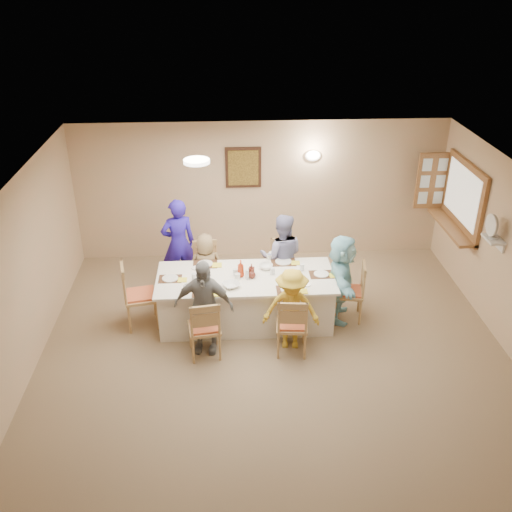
{
  "coord_description": "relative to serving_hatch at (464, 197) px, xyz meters",
  "views": [
    {
      "loc": [
        -0.63,
        -5.95,
        4.9
      ],
      "look_at": [
        -0.2,
        1.4,
        1.05
      ],
      "focal_mm": 40.0,
      "sensor_mm": 36.0,
      "label": 1
    }
  ],
  "objects": [
    {
      "name": "ground",
      "position": [
        -3.21,
        -2.4,
        -1.5
      ],
      "size": [
        7.0,
        7.0,
        0.0
      ],
      "primitive_type": "plane",
      "color": "brown"
    },
    {
      "name": "chair_front_left",
      "position": [
        -4.17,
        -1.9,
        -1.04
      ],
      "size": [
        0.5,
        0.5,
        0.92
      ],
      "primitive_type": null,
      "rotation": [
        0.0,
        0.0,
        3.29
      ],
      "color": "tan",
      "rests_on": "ground"
    },
    {
      "name": "napkin_fl",
      "position": [
        -3.99,
        -1.57,
        -0.73
      ],
      "size": [
        0.15,
        0.15,
        0.01
      ],
      "primitive_type": "cube",
      "color": "yellow",
      "rests_on": "dining_table"
    },
    {
      "name": "chair_left_end",
      "position": [
        -5.12,
        -1.1,
        -0.99
      ],
      "size": [
        0.58,
        0.58,
        1.02
      ],
      "primitive_type": null,
      "rotation": [
        0.0,
        0.0,
        1.77
      ],
      "color": "tan",
      "rests_on": "ground"
    },
    {
      "name": "condiment_malt",
      "position": [
        -3.48,
        -1.13,
        -0.67
      ],
      "size": [
        0.14,
        0.14,
        0.14
      ],
      "primitive_type": "imported",
      "rotation": [
        0.0,
        0.0,
        0.13
      ],
      "color": "#562017",
      "rests_on": "dining_table"
    },
    {
      "name": "plate_fr",
      "position": [
        -2.97,
        -1.52,
        -0.73
      ],
      "size": [
        0.25,
        0.25,
        0.02
      ],
      "primitive_type": "cylinder",
      "color": "white",
      "rests_on": "dining_table"
    },
    {
      "name": "room_walls",
      "position": [
        -3.21,
        -2.4,
        0.01
      ],
      "size": [
        7.0,
        7.0,
        7.0
      ],
      "color": "tan",
      "rests_on": "ground"
    },
    {
      "name": "ceiling_light",
      "position": [
        -4.21,
        -0.9,
        0.97
      ],
      "size": [
        0.36,
        0.36,
        0.05
      ],
      "primitive_type": "cylinder",
      "color": "white",
      "rests_on": "room_walls"
    },
    {
      "name": "teacup_a",
      "position": [
        -4.4,
        -1.42,
        -0.7
      ],
      "size": [
        0.19,
        0.19,
        0.08
      ],
      "primitive_type": "imported",
      "rotation": [
        0.0,
        0.0,
        0.43
      ],
      "color": "white",
      "rests_on": "dining_table"
    },
    {
      "name": "diner_front_right",
      "position": [
        -2.97,
        -1.78,
        -0.89
      ],
      "size": [
        0.89,
        0.64,
        1.22
      ],
      "primitive_type": "imported",
      "rotation": [
        0.0,
        0.0,
        -0.12
      ],
      "color": "gold",
      "rests_on": "ground"
    },
    {
      "name": "plate_bl",
      "position": [
        -4.17,
        -0.68,
        -0.73
      ],
      "size": [
        0.23,
        0.23,
        0.01
      ],
      "primitive_type": "cylinder",
      "color": "white",
      "rests_on": "dining_table"
    },
    {
      "name": "condiment_brown",
      "position": [
        -3.48,
        -1.04,
        -0.65
      ],
      "size": [
        0.11,
        0.11,
        0.18
      ],
      "primitive_type": "imported",
      "rotation": [
        0.0,
        0.0,
        -0.18
      ],
      "color": "#562017",
      "rests_on": "dining_table"
    },
    {
      "name": "placemat_fr",
      "position": [
        -2.97,
        -1.52,
        -0.74
      ],
      "size": [
        0.36,
        0.27,
        0.01
      ],
      "primitive_type": "cube",
      "color": "#472B19",
      "rests_on": "dining_table"
    },
    {
      "name": "chair_front_right",
      "position": [
        -2.97,
        -1.9,
        -1.04
      ],
      "size": [
        0.48,
        0.48,
        0.92
      ],
      "primitive_type": null,
      "rotation": [
        0.0,
        0.0,
        3.04
      ],
      "color": "tan",
      "rests_on": "ground"
    },
    {
      "name": "bowl_b",
      "position": [
        -3.25,
        -0.86,
        -0.71
      ],
      "size": [
        0.28,
        0.28,
        0.06
      ],
      "primitive_type": "imported",
      "rotation": [
        0.0,
        0.0,
        -0.19
      ],
      "color": "white",
      "rests_on": "dining_table"
    },
    {
      "name": "teacup_b",
      "position": [
        -3.18,
        -0.57,
        -0.7
      ],
      "size": [
        0.13,
        0.13,
        0.09
      ],
      "primitive_type": "imported",
      "rotation": [
        0.0,
        0.0,
        -0.17
      ],
      "color": "white",
      "rests_on": "dining_table"
    },
    {
      "name": "placemat_bl",
      "position": [
        -4.17,
        -0.68,
        -0.74
      ],
      "size": [
        0.37,
        0.27,
        0.01
      ],
      "primitive_type": "cube",
      "color": "#472B19",
      "rests_on": "dining_table"
    },
    {
      "name": "diner_front_left",
      "position": [
        -4.17,
        -1.78,
        -0.8
      ],
      "size": [
        0.93,
        0.61,
        1.4
      ],
      "primitive_type": "imported",
      "rotation": [
        0.0,
        0.0,
        -0.16
      ],
      "color": "gray",
      "rests_on": "ground"
    },
    {
      "name": "napkin_fr",
      "position": [
        -2.79,
        -1.57,
        -0.73
      ],
      "size": [
        0.14,
        0.14,
        0.01
      ],
      "primitive_type": "cube",
      "color": "yellow",
      "rests_on": "dining_table"
    },
    {
      "name": "placemat_fl",
      "position": [
        -4.17,
        -1.52,
        -0.74
      ],
      "size": [
        0.33,
        0.25,
        0.01
      ],
      "primitive_type": "cube",
      "color": "#472B19",
      "rests_on": "dining_table"
    },
    {
      "name": "bowl_a",
      "position": [
        -3.78,
        -1.37,
        -0.71
      ],
      "size": [
        0.42,
        0.42,
        0.06
      ],
      "primitive_type": "imported",
      "rotation": [
        0.0,
        0.0,
        0.43
      ],
      "color": "white",
      "rests_on": "dining_table"
    },
    {
      "name": "plate_br",
      "position": [
        -2.97,
        -0.68,
        -0.73
      ],
      "size": [
        0.25,
        0.25,
        0.02
      ],
      "primitive_type": "cylinder",
      "color": "white",
      "rests_on": "dining_table"
    },
    {
      "name": "chair_back_right",
      "position": [
        -2.97,
        -0.3,
        -1.05
      ],
      "size": [
        0.5,
        0.5,
        0.89
      ],
      "primitive_type": null,
      "rotation": [
        0.0,
        0.0,
        -0.2
      ],
      "color": "tan",
      "rests_on": "ground"
    },
    {
      "name": "napkin_bl",
      "position": [
        -3.99,
        -0.73,
        -0.73
      ],
      "size": [
        0.15,
        0.15,
        0.01
      ],
      "primitive_type": "cube",
      "color": "yellow",
      "rests_on": "dining_table"
    },
    {
      "name": "serving_hatch",
      "position": [
        0.0,
        0.0,
        0.0
      ],
      "size": [
        0.06,
        1.5,
        1.15
      ],
      "primitive_type": "cube",
      "color": "#976437",
      "rests_on": "room_walls"
    },
    {
      "name": "diner_back_right",
      "position": [
        -2.97,
        -0.42,
        -0.78
      ],
      "size": [
        0.8,
        0.68,
        1.44
      ],
      "primitive_type": "imported",
      "rotation": [
        0.0,
        0.0,
        3.05
      ],
      "color": "#7F7FAB",
      "rests_on": "ground"
    },
    {
      "name": "diner_back_left",
      "position": [
        -4.17,
        -0.42,
        -0.93
      ],
      "size": [
        0.67,
        0.54,
        1.13
      ],
      "primitive_type": "imported",
      "rotation": [
        0.0,
        0.0,
        3.3
      ],
      "color": "olive",
      "rests_on": "ground"
    },
    {
      "name": "desk_fan",
      "position": [
        -0.11,
        -1.35,
        0.05
      ],
      "size": [
        0.3,
        0.3,
        0.28
      ],
      "primitive_type": null,
      "color": "#A5A5A8",
      "rests_on": "fan_shelf"
    },
    {
      "name": "napkin_re",
      "position": [
        -2.27,
        -1.15,
        -0.73
      ],
      "size": [
        0.14,
        0.14,
        0.01
      ],
      "primitive_type": "cube",
      "color": "yellow",
      "rests_on": "dining_table"
    },
    {
      "name": "chair_right_end",
      "position": [
        -2.02,
        -1.1,
        -1.03
      ],
      "size": [
        0.51,
        0.51,
        0.93
      ],
      "primitive_type": null,
      "rotation": [
        0.0,
        0.0,
        -1.74
      ],
      "color": "tan",
      "rests_on": "ground"
    },
    {
      "name": "chair_back_left",
      "position": [
        -4.17,
        -0.3,
        -1.05
      ],
      "size": [
        0.47,
        0.47,
        0.9
      ],
      "primitive_type": null,
      "rotation": [
        0.0,
        0.0,
        0.09
      ],
      "color": "tan",
      "rests_on": "ground"
    },
    {
      "name": "shutter_door",
      "position": [
        -0.26,
        0.76,
        0.0
      ],
      "size": [
        0.55,
        0.04,
        1.0
      ],
      "primitive_type": "cube",
      "color": "#976437",
      "rests_on": "room_walls"
    },
    {
      "name": "placemat_re",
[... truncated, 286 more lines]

